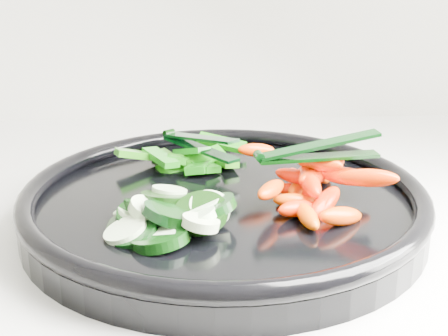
{
  "coord_description": "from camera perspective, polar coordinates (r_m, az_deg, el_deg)",
  "views": [
    {
      "loc": [
        -0.29,
        1.09,
        1.18
      ],
      "look_at": [
        -0.27,
        1.62,
        0.99
      ],
      "focal_mm": 50.0,
      "sensor_mm": 36.0,
      "label": 1
    }
  ],
  "objects": [
    {
      "name": "pepper_pile",
      "position": [
        0.66,
        -3.32,
        0.83
      ],
      "size": [
        0.14,
        0.1,
        0.04
      ],
      "color": "#106E0A",
      "rests_on": "veggie_tray"
    },
    {
      "name": "carrot_pile",
      "position": [
        0.57,
        8.1,
        -1.6
      ],
      "size": [
        0.14,
        0.14,
        0.05
      ],
      "color": "#E62F00",
      "rests_on": "veggie_tray"
    },
    {
      "name": "tong_carrot",
      "position": [
        0.56,
        8.34,
        1.51
      ],
      "size": [
        0.11,
        0.03,
        0.02
      ],
      "color": "black",
      "rests_on": "carrot_pile"
    },
    {
      "name": "cucumber_pile",
      "position": [
        0.52,
        -5.43,
        -4.36
      ],
      "size": [
        0.12,
        0.12,
        0.04
      ],
      "color": "black",
      "rests_on": "veggie_tray"
    },
    {
      "name": "tong_pepper",
      "position": [
        0.66,
        -2.44,
        2.35
      ],
      "size": [
        0.08,
        0.1,
        0.02
      ],
      "color": "black",
      "rests_on": "pepper_pile"
    },
    {
      "name": "veggie_tray",
      "position": [
        0.58,
        0.0,
        -3.22
      ],
      "size": [
        0.44,
        0.44,
        0.04
      ],
      "color": "black",
      "rests_on": "counter"
    }
  ]
}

